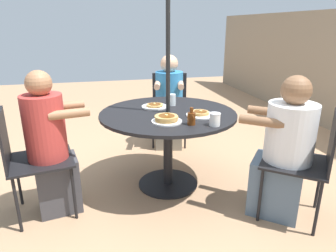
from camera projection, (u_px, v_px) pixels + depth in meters
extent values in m
plane|color=tan|center=(168.00, 184.00, 2.97)|extent=(12.00, 12.00, 0.00)
cylinder|color=black|center=(168.00, 183.00, 2.97)|extent=(0.58, 0.58, 0.01)
cylinder|color=black|center=(168.00, 151.00, 2.86)|extent=(0.09, 0.09, 0.71)
cylinder|color=black|center=(168.00, 114.00, 2.74)|extent=(1.25, 1.25, 0.03)
cylinder|color=black|center=(168.00, 82.00, 2.65)|extent=(0.04, 0.04, 2.03)
cylinder|color=black|center=(260.00, 195.00, 2.34)|extent=(0.02, 0.02, 0.46)
cylinder|color=black|center=(269.00, 173.00, 2.69)|extent=(0.02, 0.02, 0.46)
cylinder|color=black|center=(318.00, 209.00, 2.17)|extent=(0.02, 0.02, 0.46)
cylinder|color=black|center=(319.00, 184.00, 2.52)|extent=(0.02, 0.02, 0.46)
cube|color=black|center=(295.00, 162.00, 2.35)|extent=(0.67, 0.67, 0.02)
cube|color=black|center=(332.00, 142.00, 2.19)|extent=(0.36, 0.31, 0.41)
cube|color=slate|center=(276.00, 186.00, 2.48)|extent=(0.52, 0.53, 0.46)
cylinder|color=white|center=(290.00, 134.00, 2.30)|extent=(0.37, 0.37, 0.48)
sphere|color=brown|center=(296.00, 90.00, 2.19)|extent=(0.22, 0.22, 0.22)
cylinder|color=brown|center=(262.00, 121.00, 2.22)|extent=(0.26, 0.29, 0.07)
cylinder|color=brown|center=(268.00, 112.00, 2.48)|extent=(0.26, 0.29, 0.07)
cylinder|color=black|center=(185.00, 131.00, 3.76)|extent=(0.02, 0.02, 0.46)
cylinder|color=black|center=(153.00, 131.00, 3.76)|extent=(0.02, 0.02, 0.46)
cylinder|color=black|center=(184.00, 121.00, 4.14)|extent=(0.02, 0.02, 0.46)
cylinder|color=black|center=(155.00, 121.00, 4.15)|extent=(0.02, 0.02, 0.46)
cube|color=black|center=(169.00, 108.00, 3.88)|extent=(0.58, 0.58, 0.02)
cube|color=black|center=(169.00, 88.00, 4.03)|extent=(0.13, 0.45, 0.41)
cube|color=gray|center=(169.00, 129.00, 3.85)|extent=(0.43, 0.40, 0.46)
cylinder|color=teal|center=(169.00, 91.00, 3.74)|extent=(0.34, 0.34, 0.49)
sphere|color=#DBA884|center=(169.00, 64.00, 3.63)|extent=(0.22, 0.22, 0.22)
cylinder|color=#DBA884|center=(181.00, 85.00, 3.54)|extent=(0.30, 0.14, 0.07)
cylinder|color=#DBA884|center=(157.00, 85.00, 3.54)|extent=(0.30, 0.14, 0.07)
cylinder|color=black|center=(68.00, 171.00, 2.72)|extent=(0.02, 0.02, 0.46)
cylinder|color=black|center=(74.00, 193.00, 2.37)|extent=(0.02, 0.02, 0.46)
cylinder|color=black|center=(18.00, 180.00, 2.57)|extent=(0.02, 0.02, 0.46)
cylinder|color=black|center=(17.00, 205.00, 2.21)|extent=(0.02, 0.02, 0.46)
cube|color=black|center=(41.00, 160.00, 2.39)|extent=(0.56, 0.56, 0.02)
cube|color=black|center=(4.00, 139.00, 2.23)|extent=(0.45, 0.10, 0.41)
cube|color=#3D3D42|center=(59.00, 184.00, 2.51)|extent=(0.35, 0.38, 0.46)
cylinder|color=#B73833|center=(45.00, 128.00, 2.33)|extent=(0.31, 0.31, 0.54)
sphere|color=#A3704C|center=(39.00, 83.00, 2.22)|extent=(0.20, 0.20, 0.20)
cylinder|color=#A3704C|center=(65.00, 106.00, 2.47)|extent=(0.12, 0.31, 0.07)
cylinder|color=#A3704C|center=(69.00, 114.00, 2.25)|extent=(0.12, 0.31, 0.07)
cylinder|color=white|center=(200.00, 115.00, 2.62)|extent=(0.25, 0.25, 0.01)
cylinder|color=tan|center=(201.00, 113.00, 2.63)|extent=(0.15, 0.15, 0.01)
cylinder|color=tan|center=(200.00, 112.00, 2.62)|extent=(0.15, 0.15, 0.01)
ellipsoid|color=brown|center=(201.00, 111.00, 2.61)|extent=(0.12, 0.11, 0.00)
cube|color=#F4E084|center=(201.00, 111.00, 2.61)|extent=(0.03, 0.03, 0.01)
cylinder|color=white|center=(167.00, 121.00, 2.45)|extent=(0.25, 0.25, 0.01)
cylinder|color=tan|center=(166.00, 120.00, 2.45)|extent=(0.19, 0.19, 0.01)
cylinder|color=tan|center=(167.00, 118.00, 2.45)|extent=(0.19, 0.19, 0.01)
cylinder|color=tan|center=(166.00, 117.00, 2.44)|extent=(0.19, 0.19, 0.01)
ellipsoid|color=brown|center=(167.00, 116.00, 2.44)|extent=(0.15, 0.13, 0.00)
cube|color=#F4E084|center=(166.00, 115.00, 2.43)|extent=(0.03, 0.03, 0.01)
cylinder|color=white|center=(155.00, 107.00, 2.90)|extent=(0.25, 0.25, 0.01)
cylinder|color=tan|center=(154.00, 106.00, 2.89)|extent=(0.15, 0.15, 0.01)
cylinder|color=tan|center=(155.00, 105.00, 2.89)|extent=(0.16, 0.16, 0.01)
ellipsoid|color=brown|center=(155.00, 104.00, 2.89)|extent=(0.13, 0.12, 0.00)
cube|color=#F4E084|center=(154.00, 103.00, 2.88)|extent=(0.03, 0.03, 0.01)
cylinder|color=#602D0F|center=(191.00, 119.00, 2.38)|extent=(0.07, 0.07, 0.10)
cylinder|color=#602D0F|center=(192.00, 110.00, 2.36)|extent=(0.03, 0.03, 0.04)
torus|color=#602D0F|center=(193.00, 118.00, 2.35)|extent=(0.05, 0.01, 0.05)
cylinder|color=white|center=(215.00, 120.00, 2.35)|extent=(0.08, 0.08, 0.10)
cylinder|color=white|center=(215.00, 114.00, 2.34)|extent=(0.09, 0.09, 0.01)
cylinder|color=silver|center=(172.00, 100.00, 2.95)|extent=(0.07, 0.07, 0.11)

